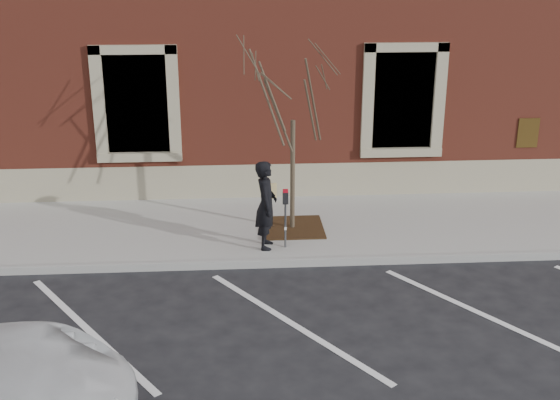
{
  "coord_description": "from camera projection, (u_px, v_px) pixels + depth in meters",
  "views": [
    {
      "loc": [
        -0.84,
        -12.04,
        5.61
      ],
      "look_at": [
        0.0,
        0.6,
        1.1
      ],
      "focal_mm": 45.0,
      "sensor_mm": 36.0,
      "label": 1
    }
  ],
  "objects": [
    {
      "name": "ground",
      "position": [
        282.0,
        265.0,
        13.25
      ],
      "size": [
        120.0,
        120.0,
        0.0
      ],
      "primitive_type": "plane",
      "color": "#28282B",
      "rests_on": "ground"
    },
    {
      "name": "curb_near",
      "position": [
        282.0,
        263.0,
        13.18
      ],
      "size": [
        40.0,
        0.12,
        0.15
      ],
      "primitive_type": "cube",
      "color": "#9E9E99",
      "rests_on": "ground"
    },
    {
      "name": "parking_meter",
      "position": [
        285.0,
        207.0,
        13.42
      ],
      "size": [
        0.11,
        0.08,
        1.19
      ],
      "rotation": [
        0.0,
        0.0,
        -0.34
      ],
      "color": "#595B60",
      "rests_on": "sidewalk_near"
    },
    {
      "name": "tree_grate",
      "position": [
        292.0,
        227.0,
        14.62
      ],
      "size": [
        1.29,
        1.29,
        0.03
      ],
      "primitive_type": "cube",
      "color": "#3B2613",
      "rests_on": "sidewalk_near"
    },
    {
      "name": "building_civic",
      "position": [
        263.0,
        13.0,
        19.19
      ],
      "size": [
        40.0,
        8.62,
        8.0
      ],
      "color": "maroon",
      "rests_on": "ground"
    },
    {
      "name": "man",
      "position": [
        266.0,
        205.0,
        13.42
      ],
      "size": [
        0.47,
        0.67,
        1.74
      ],
      "primitive_type": "imported",
      "rotation": [
        0.0,
        0.0,
        1.48
      ],
      "color": "black",
      "rests_on": "sidewalk_near"
    },
    {
      "name": "sapling",
      "position": [
        293.0,
        89.0,
        13.65
      ],
      "size": [
        2.51,
        2.51,
        4.18
      ],
      "color": "brown",
      "rests_on": "sidewalk_near"
    },
    {
      "name": "sidewalk_near",
      "position": [
        276.0,
        227.0,
        14.87
      ],
      "size": [
        40.0,
        3.5,
        0.15
      ],
      "primitive_type": "cube",
      "color": "#9C9B93",
      "rests_on": "ground"
    },
    {
      "name": "parking_stripes",
      "position": [
        292.0,
        323.0,
        11.18
      ],
      "size": [
        28.0,
        4.4,
        0.01
      ],
      "primitive_type": null,
      "color": "silver",
      "rests_on": "ground"
    }
  ]
}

